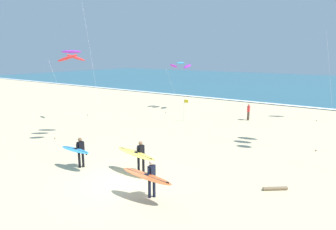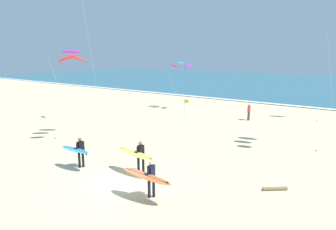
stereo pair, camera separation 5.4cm
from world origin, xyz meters
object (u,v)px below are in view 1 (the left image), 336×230
object	(u,v)px
kite_arc_cobalt_distant	(180,65)
surfer_third	(78,150)
surfer_lead	(138,154)
driftwood_log	(275,188)
bystander_red_top	(248,112)
kite_arc_violet_near	(72,56)
lifeguard_flag	(185,108)
surfer_trailing	(149,176)

from	to	relation	value
kite_arc_cobalt_distant	surfer_third	bearing A→B (deg)	-74.77
surfer_lead	driftwood_log	distance (m)	6.84
surfer_lead	kite_arc_cobalt_distant	distance (m)	18.84
surfer_lead	bystander_red_top	bearing A→B (deg)	88.41
kite_arc_violet_near	kite_arc_cobalt_distant	size ratio (longest dim) A/B	1.21
kite_arc_violet_near	driftwood_log	world-z (taller)	kite_arc_violet_near
driftwood_log	lifeguard_flag	bearing A→B (deg)	138.53
driftwood_log	surfer_third	bearing A→B (deg)	-159.96
kite_arc_violet_near	surfer_lead	bearing A→B (deg)	-15.72
lifeguard_flag	kite_arc_cobalt_distant	bearing A→B (deg)	126.28
surfer_third	lifeguard_flag	distance (m)	13.05
kite_arc_cobalt_distant	bystander_red_top	world-z (taller)	kite_arc_cobalt_distant
surfer_trailing	bystander_red_top	world-z (taller)	surfer_trailing
driftwood_log	kite_arc_violet_near	bearing A→B (deg)	179.68
surfer_trailing	surfer_third	xyz separation A→B (m)	(-5.30, 0.49, -0.01)
surfer_third	lifeguard_flag	bearing A→B (deg)	95.46
kite_arc_violet_near	bystander_red_top	distance (m)	16.41
driftwood_log	bystander_red_top	bearing A→B (deg)	114.35
surfer_lead	kite_arc_violet_near	size ratio (longest dim) A/B	0.41
surfer_trailing	lifeguard_flag	size ratio (longest dim) A/B	1.18
surfer_trailing	bystander_red_top	distance (m)	17.33
kite_arc_violet_near	lifeguard_flag	distance (m)	11.13
kite_arc_violet_near	driftwood_log	size ratio (longest dim) A/B	5.61
surfer_lead	surfer_trailing	bearing A→B (deg)	-39.95
surfer_third	surfer_trailing	bearing A→B (deg)	-5.32
surfer_lead	kite_arc_cobalt_distant	world-z (taller)	kite_arc_cobalt_distant
bystander_red_top	driftwood_log	xyz separation A→B (m)	(6.00, -13.27, -0.73)
kite_arc_violet_near	driftwood_log	distance (m)	15.45
bystander_red_top	lifeguard_flag	distance (m)	6.08
lifeguard_flag	bystander_red_top	bearing A→B (deg)	38.22
surfer_lead	surfer_trailing	xyz separation A→B (m)	(2.20, -1.84, -0.00)
surfer_lead	bystander_red_top	size ratio (longest dim) A/B	1.65
bystander_red_top	lifeguard_flag	world-z (taller)	lifeguard_flag
surfer_lead	driftwood_log	size ratio (longest dim) A/B	2.30
surfer_third	kite_arc_violet_near	distance (m)	7.74
surfer_trailing	lifeguard_flag	world-z (taller)	lifeguard_flag
surfer_trailing	surfer_third	bearing A→B (deg)	174.68
kite_arc_cobalt_distant	surfer_trailing	bearing A→B (deg)	-61.10
surfer_lead	surfer_third	distance (m)	3.38
kite_arc_violet_near	kite_arc_cobalt_distant	world-z (taller)	kite_arc_violet_near
kite_arc_cobalt_distant	bystander_red_top	distance (m)	9.46
kite_arc_cobalt_distant	driftwood_log	size ratio (longest dim) A/B	4.63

